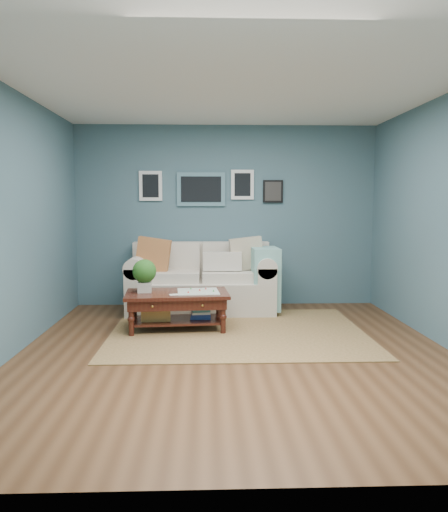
{
  "coord_description": "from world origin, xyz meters",
  "views": [
    {
      "loc": [
        -0.3,
        -5.04,
        1.54
      ],
      "look_at": [
        -0.08,
        1.0,
        0.9
      ],
      "focal_mm": 35.0,
      "sensor_mm": 36.0,
      "label": 1
    }
  ],
  "objects": [
    {
      "name": "loveseat",
      "position": [
        -0.28,
        2.03,
        0.44
      ],
      "size": [
        2.11,
        0.96,
        1.08
      ],
      "color": "beige",
      "rests_on": "ground"
    },
    {
      "name": "room_shell",
      "position": [
        -0.01,
        0.06,
        1.36
      ],
      "size": [
        5.0,
        5.02,
        2.7
      ],
      "color": "brown",
      "rests_on": "ground"
    },
    {
      "name": "coffee_table",
      "position": [
        -0.73,
        0.97,
        0.38
      ],
      "size": [
        1.29,
        0.81,
        0.86
      ],
      "rotation": [
        0.0,
        0.0,
        0.07
      ],
      "color": "black",
      "rests_on": "ground"
    },
    {
      "name": "area_rug",
      "position": [
        0.07,
        0.8,
        0.01
      ],
      "size": [
        3.01,
        2.4,
        0.01
      ],
      "primitive_type": "cube",
      "color": "brown",
      "rests_on": "ground"
    }
  ]
}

